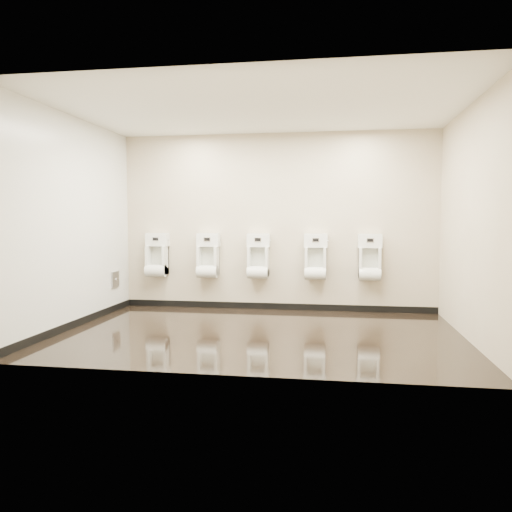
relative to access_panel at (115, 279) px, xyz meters
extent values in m
cube|color=black|center=(2.48, -1.20, -0.50)|extent=(5.00, 3.50, 0.00)
cube|color=white|center=(2.48, -1.20, 2.30)|extent=(5.00, 3.50, 0.00)
cube|color=#C2B59A|center=(2.48, 0.55, 0.90)|extent=(5.00, 0.02, 2.80)
cube|color=#C2B59A|center=(2.48, -2.95, 0.90)|extent=(5.00, 0.02, 2.80)
cube|color=#C2B59A|center=(-0.02, -1.20, 0.90)|extent=(0.02, 3.50, 2.80)
cube|color=#C2B59A|center=(4.98, -1.20, 0.90)|extent=(0.02, 3.50, 2.80)
cube|color=white|center=(-0.01, -1.20, 0.90)|extent=(0.01, 3.50, 2.80)
cube|color=black|center=(2.48, 0.54, -0.45)|extent=(5.00, 0.02, 0.10)
cube|color=black|center=(-0.01, -1.20, -0.45)|extent=(0.02, 3.50, 0.10)
cube|color=#9E9EA3|center=(0.00, 0.00, 0.00)|extent=(0.03, 0.25, 0.25)
cylinder|color=silver|center=(0.02, 0.00, 0.00)|extent=(0.02, 0.04, 0.04)
cube|color=silver|center=(0.53, 0.43, 0.28)|extent=(0.33, 0.23, 0.46)
cube|color=silver|center=(0.53, 0.51, 0.32)|extent=(0.24, 0.01, 0.34)
cylinder|color=silver|center=(0.53, 0.37, 0.11)|extent=(0.33, 0.20, 0.20)
cube|color=silver|center=(0.53, 0.46, 0.61)|extent=(0.36, 0.17, 0.20)
cube|color=black|center=(0.53, 0.37, 0.63)|extent=(0.09, 0.01, 0.05)
cube|color=silver|center=(0.53, 0.38, 0.63)|extent=(0.11, 0.01, 0.07)
cylinder|color=silver|center=(0.72, 0.46, 0.61)|extent=(0.01, 0.03, 0.03)
cube|color=silver|center=(1.39, 0.43, 0.28)|extent=(0.33, 0.23, 0.46)
cube|color=silver|center=(1.39, 0.51, 0.32)|extent=(0.24, 0.01, 0.34)
cylinder|color=silver|center=(1.39, 0.37, 0.11)|extent=(0.33, 0.20, 0.20)
cube|color=silver|center=(1.39, 0.46, 0.61)|extent=(0.36, 0.17, 0.20)
cube|color=black|center=(1.39, 0.37, 0.63)|extent=(0.09, 0.01, 0.05)
cube|color=silver|center=(1.39, 0.38, 0.63)|extent=(0.11, 0.01, 0.07)
cylinder|color=silver|center=(1.58, 0.46, 0.61)|extent=(0.01, 0.03, 0.03)
cube|color=silver|center=(2.21, 0.43, 0.28)|extent=(0.33, 0.23, 0.46)
cube|color=silver|center=(2.21, 0.51, 0.32)|extent=(0.24, 0.01, 0.34)
cylinder|color=silver|center=(2.21, 0.37, 0.11)|extent=(0.33, 0.20, 0.20)
cube|color=silver|center=(2.21, 0.46, 0.61)|extent=(0.36, 0.17, 0.20)
cube|color=black|center=(2.21, 0.37, 0.63)|extent=(0.09, 0.01, 0.05)
cube|color=silver|center=(2.21, 0.38, 0.63)|extent=(0.11, 0.01, 0.07)
cylinder|color=silver|center=(2.40, 0.46, 0.61)|extent=(0.01, 0.03, 0.03)
cube|color=silver|center=(3.12, 0.43, 0.28)|extent=(0.33, 0.23, 0.46)
cube|color=silver|center=(3.12, 0.51, 0.32)|extent=(0.24, 0.01, 0.34)
cylinder|color=silver|center=(3.12, 0.37, 0.11)|extent=(0.33, 0.20, 0.20)
cube|color=silver|center=(3.12, 0.46, 0.61)|extent=(0.36, 0.17, 0.20)
cube|color=black|center=(3.12, 0.37, 0.63)|extent=(0.09, 0.01, 0.05)
cube|color=silver|center=(3.12, 0.38, 0.63)|extent=(0.11, 0.01, 0.07)
cylinder|color=silver|center=(3.30, 0.46, 0.61)|extent=(0.01, 0.03, 0.03)
cube|color=silver|center=(3.94, 0.43, 0.28)|extent=(0.33, 0.23, 0.46)
cube|color=silver|center=(3.94, 0.51, 0.32)|extent=(0.24, 0.01, 0.34)
cylinder|color=silver|center=(3.94, 0.37, 0.11)|extent=(0.33, 0.20, 0.20)
cube|color=silver|center=(3.94, 0.46, 0.61)|extent=(0.36, 0.17, 0.20)
cube|color=black|center=(3.94, 0.37, 0.63)|extent=(0.09, 0.01, 0.05)
cube|color=silver|center=(3.94, 0.38, 0.63)|extent=(0.11, 0.01, 0.07)
cylinder|color=silver|center=(4.12, 0.46, 0.61)|extent=(0.01, 0.03, 0.03)
camera|label=1|loc=(3.41, -7.34, 0.91)|focal=35.00mm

